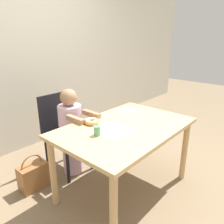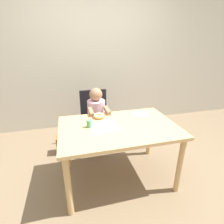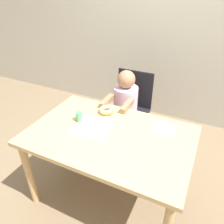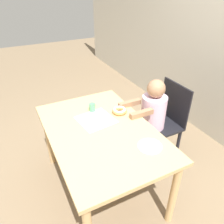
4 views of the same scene
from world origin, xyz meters
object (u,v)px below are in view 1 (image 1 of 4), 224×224
(child_figure, at_px, (71,132))
(donut, at_px, (92,121))
(cup, at_px, (97,131))
(chair, at_px, (64,132))
(handbag, at_px, (33,176))

(child_figure, relative_size, donut, 7.11)
(child_figure, bearing_deg, cup, -106.74)
(child_figure, bearing_deg, chair, 90.00)
(chair, distance_m, cup, 0.80)
(donut, bearing_deg, chair, 86.16)
(child_figure, distance_m, cup, 0.67)
(donut, relative_size, handbag, 0.36)
(child_figure, height_order, handbag, child_figure)
(chair, bearing_deg, handbag, -172.29)
(handbag, xyz_separation_m, cup, (0.28, -0.66, 0.61))
(chair, bearing_deg, child_figure, -90.00)
(chair, height_order, handbag, chair)
(child_figure, bearing_deg, handbag, 171.41)
(handbag, bearing_deg, chair, 7.71)
(chair, xyz_separation_m, handbag, (-0.46, -0.06, -0.32))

